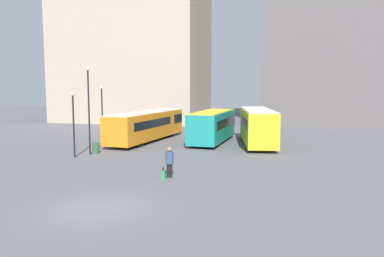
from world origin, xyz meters
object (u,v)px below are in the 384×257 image
Objects in this scene: bus_1 at (213,125)px; traveler at (170,159)px; suitcase at (164,175)px; trash_bin at (96,148)px; lamp_post_0 at (89,105)px; bus_2 at (257,125)px; lamp_post_1 at (73,119)px; bus_0 at (147,125)px; lamp_post_2 at (102,110)px.

bus_1 reaches higher than traveler.
trash_bin reaches higher than suitcase.
trash_bin is at bearing 139.89° from bus_1.
bus_1 is 1.40× the size of lamp_post_0.
traveler is 2.44× the size of suitcase.
bus_2 is 5.72× the size of traveler.
lamp_post_1 is at bearing 56.91° from traveler.
bus_0 is 10.59m from bus_2.
lamp_post_1 is 3.23m from trash_bin.
bus_1 is at bearing 26.77° from lamp_post_2.
lamp_post_2 is at bearing 109.27° from trash_bin.
traveler reaches higher than trash_bin.
lamp_post_0 reaches higher than bus_2.
bus_1 is at bearing 50.57° from lamp_post_1.
bus_0 reaches higher than suitcase.
lamp_post_0 is 1.26× the size of lamp_post_2.
lamp_post_2 is (-9.14, -4.61, 1.55)m from bus_1.
bus_1 is at bearing -78.08° from bus_0.
bus_0 is 17.06× the size of suitcase.
bus_1 is 15.20m from suitcase.
lamp_post_0 is 1.39× the size of lamp_post_1.
lamp_post_1 reaches higher than bus_0.
lamp_post_2 is (-9.16, 10.53, 2.90)m from suitcase.
lamp_post_0 reaches higher than lamp_post_2.
suitcase is 14.25m from lamp_post_2.
bus_2 is 2.11× the size of lamp_post_1.
lamp_post_2 is 6.26× the size of trash_bin.
bus_2 is at bearing -22.72° from traveler.
suitcase is at bearing -176.98° from bus_1.
suitcase is at bearing 153.88° from bus_2.
lamp_post_2 is at bearing 104.49° from lamp_post_0.
bus_2 reaches higher than traveler.
lamp_post_1 is 5.77m from lamp_post_2.
lamp_post_2 reaches higher than bus_2.
bus_1 is at bearing 48.01° from lamp_post_0.
bus_1 is (6.35, 0.70, 0.03)m from bus_0.
lamp_post_2 is (-13.37, -3.97, 1.40)m from bus_2.
suitcase is 10.80m from lamp_post_0.
traveler is at bearing -26.34° from lamp_post_1.
traveler is at bearing -34.88° from lamp_post_0.
lamp_post_2 reaches higher than bus_1.
lamp_post_0 is 1.80m from lamp_post_1.
trash_bin is at bearing -70.73° from lamp_post_2.
trash_bin is (0.20, 0.54, -3.46)m from lamp_post_0.
lamp_post_1 is at bearing -108.62° from lamp_post_0.
bus_1 is at bearing 46.96° from trash_bin.
traveler is 0.33× the size of lamp_post_2.
bus_2 is at bearing 34.03° from lamp_post_0.
lamp_post_2 is at bearing 96.29° from lamp_post_1.
bus_2 is at bearing -95.62° from bus_1.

